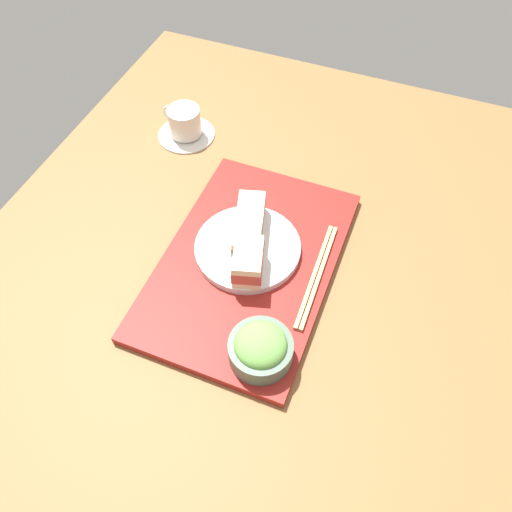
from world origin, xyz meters
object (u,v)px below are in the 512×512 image
sandwich_middle (250,238)px  coffee_cup (185,124)px  sandwich_plate (250,249)px  sandwich_far (251,215)px  sandwich_near (248,262)px  salad_bowl (261,348)px  chopsticks_pair (317,275)px

sandwich_middle → coffee_cup: 36.90cm
sandwich_plate → sandwich_middle: bearing=-90.0°
sandwich_middle → sandwich_far: size_ratio=0.99×
sandwich_near → sandwich_far: bearing=19.4°
sandwich_far → coffee_cup: (21.05, 24.11, -2.65)cm
sandwich_middle → salad_bowl: (-18.56, -9.30, -1.11)cm
sandwich_near → coffee_cup: 41.84cm
sandwich_near → sandwich_far: (10.17, 3.59, -0.33)cm
sandwich_near → salad_bowl: size_ratio=0.87×
sandwich_far → sandwich_plate: bearing=-160.6°
salad_bowl → chopsticks_pair: size_ratio=0.44×
sandwich_plate → coffee_cup: size_ratio=1.52×
sandwich_plate → sandwich_far: bearing=19.4°
salad_bowl → coffee_cup: bearing=38.2°
sandwich_plate → sandwich_near: sandwich_near is taller
sandwich_plate → chopsticks_pair: sandwich_plate is taller
sandwich_plate → chopsticks_pair: size_ratio=0.84×
sandwich_near → sandwich_middle: bearing=19.4°
sandwich_plate → sandwich_middle: 3.18cm
sandwich_near → chopsticks_pair: bearing=-69.1°
sandwich_plate → chopsticks_pair: 13.03cm
sandwich_near → chopsticks_pair: sandwich_near is taller
sandwich_near → sandwich_middle: 5.40cm
sandwich_plate → coffee_cup: 36.80cm
salad_bowl → chopsticks_pair: (17.75, -3.70, -2.44)cm
chopsticks_pair → coffee_cup: coffee_cup is taller
sandwich_far → sandwich_near: bearing=-160.6°
coffee_cup → sandwich_near: bearing=-138.4°
sandwich_far → salad_bowl: 26.14cm
sandwich_near → chopsticks_pair: 12.58cm
chopsticks_pair → sandwich_plate: bearing=86.4°
sandwich_near → salad_bowl: (-13.48, -7.51, -1.38)cm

